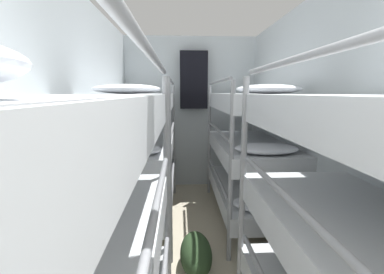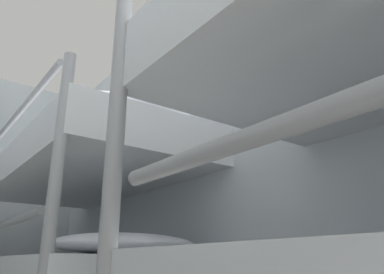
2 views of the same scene
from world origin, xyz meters
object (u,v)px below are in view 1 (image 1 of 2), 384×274
(bunk_stack_left_far, at_px, (140,149))
(duffel_bag, at_px, (196,254))
(bunk_stack_right_far, at_px, (249,148))
(hanging_coat, at_px, (194,80))
(bunk_stack_left_near, at_px, (51,274))

(bunk_stack_left_far, distance_m, duffel_bag, 1.34)
(duffel_bag, bearing_deg, bunk_stack_right_far, 51.88)
(hanging_coat, bearing_deg, bunk_stack_left_near, -102.14)
(bunk_stack_left_near, relative_size, bunk_stack_right_far, 1.00)
(duffel_bag, bearing_deg, bunk_stack_left_near, -116.61)
(bunk_stack_left_far, bearing_deg, hanging_coat, 58.54)
(bunk_stack_left_far, distance_m, bunk_stack_right_far, 1.33)
(bunk_stack_left_near, height_order, hanging_coat, hanging_coat)
(bunk_stack_left_near, distance_m, bunk_stack_right_far, 2.52)
(bunk_stack_left_near, height_order, bunk_stack_left_far, same)
(bunk_stack_left_far, relative_size, hanging_coat, 1.95)
(bunk_stack_left_near, xyz_separation_m, bunk_stack_right_far, (1.33, 2.14, 0.00))
(bunk_stack_left_far, xyz_separation_m, bunk_stack_right_far, (1.33, 0.00, 0.00))
(duffel_bag, relative_size, hanging_coat, 0.65)
(duffel_bag, bearing_deg, hanging_coat, 87.50)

